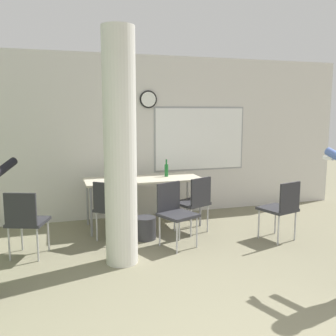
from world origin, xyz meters
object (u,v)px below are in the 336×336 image
object	(u,v)px
chair_mid_room	(282,206)
chair_table_front	(175,210)
chair_table_left	(111,206)
chair_near_pillar	(26,219)
bottle_on_table	(166,170)
chair_table_right	(195,200)
folding_table	(143,181)

from	to	relation	value
chair_mid_room	chair_table_front	bearing A→B (deg)	170.28
chair_table_left	chair_mid_room	bearing A→B (deg)	-17.26
chair_near_pillar	chair_mid_room	bearing A→B (deg)	-6.47
bottle_on_table	chair_table_right	distance (m)	0.79
folding_table	chair_mid_room	distance (m)	2.15
chair_table_left	chair_mid_room	world-z (taller)	same
chair_table_left	chair_mid_room	distance (m)	2.43
bottle_on_table	chair_table_left	world-z (taller)	bottle_on_table
chair_table_left	chair_near_pillar	distance (m)	1.17
chair_mid_room	chair_near_pillar	xyz separation A→B (m)	(-3.44, 0.39, 0.00)
chair_near_pillar	chair_table_right	bearing A→B (deg)	7.45
folding_table	bottle_on_table	world-z (taller)	bottle_on_table
chair_table_right	bottle_on_table	bearing A→B (deg)	110.79
chair_table_front	chair_table_right	world-z (taller)	same
folding_table	chair_table_front	world-z (taller)	chair_table_front
bottle_on_table	chair_table_left	distance (m)	1.26
chair_table_front	chair_near_pillar	xyz separation A→B (m)	(-1.93, 0.13, 0.00)
chair_table_front	chair_mid_room	distance (m)	1.54
folding_table	chair_near_pillar	distance (m)	1.96
chair_table_front	chair_near_pillar	distance (m)	1.93
chair_table_right	chair_mid_room	world-z (taller)	same
folding_table	chair_near_pillar	world-z (taller)	chair_near_pillar
folding_table	chair_table_front	bearing A→B (deg)	-79.35
bottle_on_table	chair_near_pillar	xyz separation A→B (m)	(-2.14, -0.97, -0.38)
chair_table_left	chair_mid_room	xyz separation A→B (m)	(2.32, -0.72, 0.00)
folding_table	chair_mid_room	bearing A→B (deg)	-36.98
chair_table_front	chair_near_pillar	size ratio (longest dim) A/B	1.00
chair_table_front	chair_table_left	size ratio (longest dim) A/B	1.00
chair_table_right	chair_near_pillar	bearing A→B (deg)	-172.55
folding_table	bottle_on_table	size ratio (longest dim) A/B	6.49
folding_table	chair_table_left	size ratio (longest dim) A/B	2.13
bottle_on_table	chair_near_pillar	size ratio (longest dim) A/B	0.33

